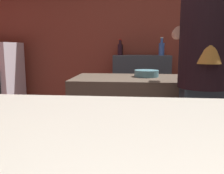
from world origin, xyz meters
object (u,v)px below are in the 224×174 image
bottle_olive_oil (162,48)px  bottle_vinegar (120,49)px  bartender (204,77)px  bottle_hot_sauce (120,49)px  mixing_bowl (146,73)px

bottle_olive_oil → bottle_vinegar: bottle_olive_oil is taller
bartender → bottle_vinegar: (-0.67, 1.75, 0.17)m
bartender → bottle_hot_sauce: (-0.67, 1.58, 0.17)m
bottle_vinegar → bottle_hot_sauce: bearing=-88.2°
bottle_olive_oil → bottle_hot_sauce: (-0.53, 0.01, -0.01)m
mixing_bowl → bottle_vinegar: size_ratio=1.05×
bottle_vinegar → bottle_hot_sauce: (0.01, -0.17, 0.00)m
mixing_bowl → bottle_vinegar: (-0.31, 1.24, 0.20)m
mixing_bowl → bottle_hot_sauce: bottle_hot_sauce is taller
bartender → bottle_olive_oil: (-0.13, 1.57, 0.18)m
bottle_hot_sauce → bartender: bearing=-67.1°
mixing_bowl → bottle_hot_sauce: size_ratio=1.02×
mixing_bowl → bottle_vinegar: 1.29m
bottle_hot_sauce → mixing_bowl: bearing=-74.0°
mixing_bowl → bottle_olive_oil: bottle_olive_oil is taller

